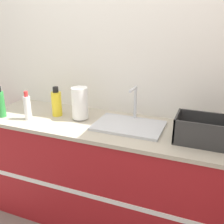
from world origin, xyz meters
TOP-DOWN VIEW (x-y plane):
  - wall_back at (0.00, 0.64)m, footprint 4.45×0.06m
  - counter_cabinet at (0.00, 0.31)m, footprint 2.08×0.64m
  - sink at (0.21, 0.32)m, footprint 0.53×0.36m
  - paper_towel_roll at (-0.22, 0.33)m, footprint 0.13×0.13m
  - dish_rack at (0.74, 0.26)m, footprint 0.36×0.25m
  - bottle_yellow at (-0.45, 0.33)m, footprint 0.09×0.09m
  - bottle_green at (-0.87, 0.13)m, footprint 0.07×0.07m
  - bottle_white_spray at (-0.62, 0.16)m, footprint 0.06×0.06m

SIDE VIEW (x-z plane):
  - counter_cabinet at x=0.00m, z-range 0.00..0.91m
  - sink at x=0.21m, z-range 0.79..1.08m
  - dish_rack at x=0.74m, z-range 0.89..1.07m
  - bottle_white_spray at x=-0.62m, z-range 0.90..1.14m
  - bottle_yellow at x=-0.45m, z-range 0.90..1.15m
  - bottle_green at x=-0.87m, z-range 0.90..1.16m
  - paper_towel_roll at x=-0.22m, z-range 0.91..1.18m
  - wall_back at x=0.00m, z-range 0.00..2.60m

